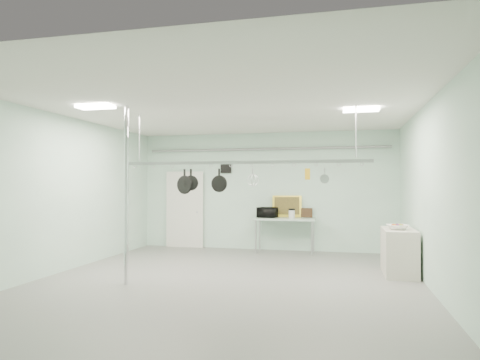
% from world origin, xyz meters
% --- Properties ---
extents(floor, '(8.00, 8.00, 0.00)m').
position_xyz_m(floor, '(0.00, 0.00, 0.00)').
color(floor, gray).
rests_on(floor, ground).
extents(ceiling, '(7.00, 8.00, 0.02)m').
position_xyz_m(ceiling, '(0.00, 0.00, 3.19)').
color(ceiling, silver).
rests_on(ceiling, back_wall).
extents(back_wall, '(7.00, 0.02, 3.20)m').
position_xyz_m(back_wall, '(0.00, 3.99, 1.60)').
color(back_wall, silver).
rests_on(back_wall, floor).
extents(right_wall, '(0.02, 8.00, 3.20)m').
position_xyz_m(right_wall, '(3.49, 0.00, 1.60)').
color(right_wall, silver).
rests_on(right_wall, floor).
extents(door, '(1.10, 0.10, 2.20)m').
position_xyz_m(door, '(-2.30, 3.94, 1.05)').
color(door, silver).
rests_on(door, floor).
extents(wall_vent, '(0.30, 0.04, 0.30)m').
position_xyz_m(wall_vent, '(-1.10, 3.97, 2.25)').
color(wall_vent, black).
rests_on(wall_vent, back_wall).
extents(conduit_pipe, '(6.60, 0.07, 0.07)m').
position_xyz_m(conduit_pipe, '(0.00, 3.90, 2.75)').
color(conduit_pipe, gray).
rests_on(conduit_pipe, back_wall).
extents(chrome_pole, '(0.08, 0.08, 3.20)m').
position_xyz_m(chrome_pole, '(-1.70, -0.60, 1.60)').
color(chrome_pole, silver).
rests_on(chrome_pole, floor).
extents(prep_table, '(1.60, 0.70, 0.91)m').
position_xyz_m(prep_table, '(0.60, 3.60, 0.83)').
color(prep_table, '#A0BCAB').
rests_on(prep_table, floor).
extents(side_cabinet, '(0.60, 1.20, 0.90)m').
position_xyz_m(side_cabinet, '(3.15, 1.40, 0.45)').
color(side_cabinet, beige).
rests_on(side_cabinet, floor).
extents(pot_rack, '(4.80, 0.06, 1.00)m').
position_xyz_m(pot_rack, '(0.20, 0.30, 2.23)').
color(pot_rack, '#B7B7BC').
rests_on(pot_rack, ceiling).
extents(light_panel_left, '(0.65, 0.30, 0.05)m').
position_xyz_m(light_panel_left, '(-2.20, -0.80, 3.16)').
color(light_panel_left, white).
rests_on(light_panel_left, ceiling).
extents(light_panel_right, '(0.65, 0.30, 0.05)m').
position_xyz_m(light_panel_right, '(2.40, 0.60, 3.16)').
color(light_panel_right, white).
rests_on(light_panel_right, ceiling).
extents(microwave, '(0.56, 0.45, 0.27)m').
position_xyz_m(microwave, '(0.14, 3.62, 1.04)').
color(microwave, black).
rests_on(microwave, prep_table).
extents(coffee_canister, '(0.17, 0.17, 0.22)m').
position_xyz_m(coffee_canister, '(0.80, 3.45, 1.01)').
color(coffee_canister, silver).
rests_on(coffee_canister, prep_table).
extents(painting_large, '(0.79, 0.19, 0.58)m').
position_xyz_m(painting_large, '(0.62, 3.90, 1.20)').
color(painting_large, gold).
rests_on(painting_large, prep_table).
extents(painting_small, '(0.30, 0.09, 0.25)m').
position_xyz_m(painting_small, '(1.15, 3.90, 1.03)').
color(painting_small, '#372313').
rests_on(painting_small, prep_table).
extents(fruit_bowl, '(0.48, 0.48, 0.10)m').
position_xyz_m(fruit_bowl, '(3.11, 1.28, 0.95)').
color(fruit_bowl, white).
rests_on(fruit_bowl, side_cabinet).
extents(skillet_left, '(0.36, 0.16, 0.49)m').
position_xyz_m(skillet_left, '(-0.94, 0.30, 1.84)').
color(skillet_left, black).
rests_on(skillet_left, pot_rack).
extents(skillet_mid, '(0.29, 0.09, 0.40)m').
position_xyz_m(skillet_mid, '(-0.81, 0.30, 1.88)').
color(skillet_mid, black).
rests_on(skillet_mid, pot_rack).
extents(skillet_right, '(0.32, 0.09, 0.42)m').
position_xyz_m(skillet_right, '(-0.23, 0.30, 1.87)').
color(skillet_right, black).
rests_on(skillet_right, pot_rack).
extents(whisk, '(0.22, 0.22, 0.37)m').
position_xyz_m(whisk, '(0.42, 0.30, 1.90)').
color(whisk, '#BAB9BE').
rests_on(whisk, pot_rack).
extents(grater, '(0.09, 0.03, 0.23)m').
position_xyz_m(grater, '(1.44, 0.30, 1.97)').
color(grater, yellow).
rests_on(grater, pot_rack).
extents(saucepan, '(0.16, 0.10, 0.29)m').
position_xyz_m(saucepan, '(1.75, 0.30, 1.94)').
color(saucepan, silver).
rests_on(saucepan, pot_rack).
extents(fruit_cluster, '(0.24, 0.24, 0.09)m').
position_xyz_m(fruit_cluster, '(3.11, 1.28, 0.99)').
color(fruit_cluster, '#AA2C0F').
rests_on(fruit_cluster, fruit_bowl).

